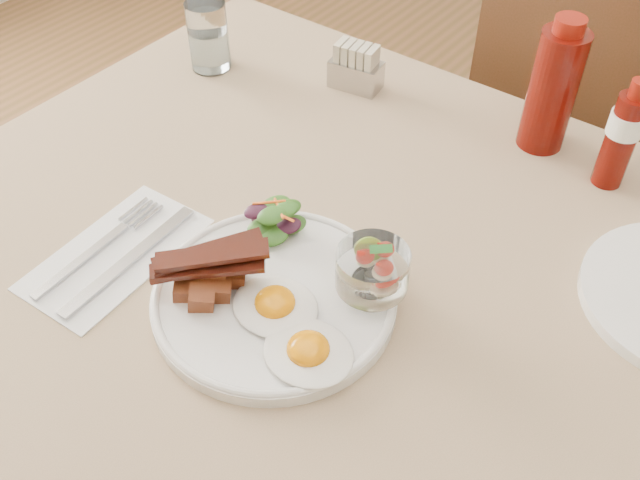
# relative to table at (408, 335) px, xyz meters

# --- Properties ---
(table) EXTENTS (1.33, 0.88, 0.75)m
(table) POSITION_rel_table_xyz_m (0.00, 0.00, 0.00)
(table) COLOR #532C1A
(table) RESTS_ON ground
(chair_far) EXTENTS (0.42, 0.42, 0.93)m
(chair_far) POSITION_rel_table_xyz_m (0.00, 0.66, -0.14)
(chair_far) COLOR #532C1A
(chair_far) RESTS_ON ground
(main_plate) EXTENTS (0.28, 0.28, 0.02)m
(main_plate) POSITION_rel_table_xyz_m (-0.12, -0.12, 0.10)
(main_plate) COLOR white
(main_plate) RESTS_ON table
(fried_eggs) EXTENTS (0.19, 0.14, 0.03)m
(fried_eggs) POSITION_rel_table_xyz_m (-0.07, -0.15, 0.11)
(fried_eggs) COLOR white
(fried_eggs) RESTS_ON main_plate
(bacon_potato_pile) EXTENTS (0.12, 0.12, 0.06)m
(bacon_potato_pile) POSITION_rel_table_xyz_m (-0.18, -0.15, 0.13)
(bacon_potato_pile) COLOR brown
(bacon_potato_pile) RESTS_ON main_plate
(side_salad) EXTENTS (0.08, 0.07, 0.04)m
(side_salad) POSITION_rel_table_xyz_m (-0.18, -0.04, 0.12)
(side_salad) COLOR #255416
(side_salad) RESTS_ON main_plate
(fruit_cup) EXTENTS (0.08, 0.08, 0.08)m
(fruit_cup) POSITION_rel_table_xyz_m (-0.03, -0.05, 0.15)
(fruit_cup) COLOR white
(fruit_cup) RESTS_ON main_plate
(ketchup_bottle) EXTENTS (0.08, 0.08, 0.20)m
(ketchup_bottle) POSITION_rel_table_xyz_m (-0.01, 0.35, 0.18)
(ketchup_bottle) COLOR #4F0904
(ketchup_bottle) RESTS_ON table
(hot_sauce_bottle) EXTENTS (0.05, 0.05, 0.16)m
(hot_sauce_bottle) POSITION_rel_table_xyz_m (0.10, 0.32, 0.17)
(hot_sauce_bottle) COLOR #4F0904
(hot_sauce_bottle) RESTS_ON table
(sugar_caddy) EXTENTS (0.09, 0.06, 0.07)m
(sugar_caddy) POSITION_rel_table_xyz_m (-0.30, 0.31, 0.12)
(sugar_caddy) COLOR #ABABAF
(sugar_caddy) RESTS_ON table
(water_glass) EXTENTS (0.07, 0.07, 0.11)m
(water_glass) POSITION_rel_table_xyz_m (-0.53, 0.22, 0.14)
(water_glass) COLOR white
(water_glass) RESTS_ON table
(napkin_cutlery) EXTENTS (0.14, 0.23, 0.01)m
(napkin_cutlery) POSITION_rel_table_xyz_m (-0.32, -0.17, 0.09)
(napkin_cutlery) COLOR white
(napkin_cutlery) RESTS_ON table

